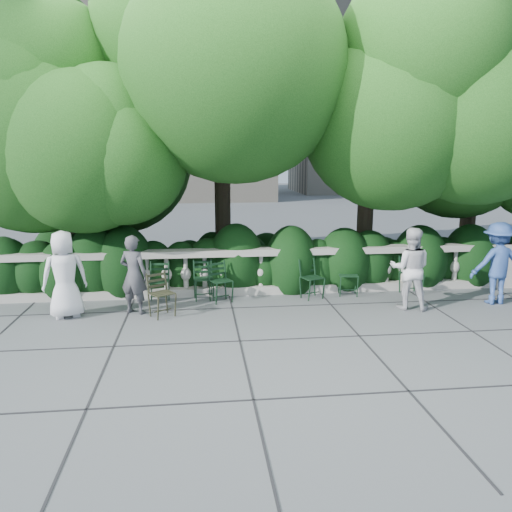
{
  "coord_description": "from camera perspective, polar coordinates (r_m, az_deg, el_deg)",
  "views": [
    {
      "loc": [
        -1.13,
        -8.63,
        2.96
      ],
      "look_at": [
        0.0,
        1.0,
        1.0
      ],
      "focal_mm": 35.0,
      "sensor_mm": 36.0,
      "label": 1
    }
  ],
  "objects": [
    {
      "name": "balustrade",
      "position": [
        10.78,
        -0.49,
        -1.84
      ],
      "size": [
        12.0,
        0.44,
        1.0
      ],
      "color": "#9E998E",
      "rests_on": "ground"
    },
    {
      "name": "chair_weathered",
      "position": [
        9.45,
        -10.18,
        -7.03
      ],
      "size": [
        0.63,
        0.64,
        0.84
      ],
      "primitive_type": null,
      "rotation": [
        0.0,
        0.0,
        0.56
      ],
      "color": "black",
      "rests_on": "ground"
    },
    {
      "name": "chair_a",
      "position": [
        10.32,
        -11.14,
        -5.46
      ],
      "size": [
        0.49,
        0.52,
        0.84
      ],
      "primitive_type": null,
      "rotation": [
        0.0,
        0.0,
        -0.1
      ],
      "color": "black",
      "rests_on": "ground"
    },
    {
      "name": "ground",
      "position": [
        9.2,
        0.73,
        -7.35
      ],
      "size": [
        90.0,
        90.0,
        0.0
      ],
      "primitive_type": "plane",
      "color": "#515559",
      "rests_on": "ground"
    },
    {
      "name": "chair_e",
      "position": [
        11.3,
        17.61,
        -4.31
      ],
      "size": [
        0.51,
        0.54,
        0.84
      ],
      "primitive_type": null,
      "rotation": [
        0.0,
        0.0,
        0.15
      ],
      "color": "black",
      "rests_on": "ground"
    },
    {
      "name": "chair_c",
      "position": [
        10.4,
        -5.86,
        -5.18
      ],
      "size": [
        0.48,
        0.52,
        0.84
      ],
      "primitive_type": null,
      "rotation": [
        0.0,
        0.0,
        0.09
      ],
      "color": "black",
      "rests_on": "ground"
    },
    {
      "name": "chair_f",
      "position": [
        10.51,
        6.83,
        -5.02
      ],
      "size": [
        0.59,
        0.61,
        0.84
      ],
      "primitive_type": null,
      "rotation": [
        0.0,
        0.0,
        0.38
      ],
      "color": "black",
      "rests_on": "ground"
    },
    {
      "name": "shrub_hedge",
      "position": [
        12.06,
        -1.1,
        -2.79
      ],
      "size": [
        15.0,
        2.6,
        1.7
      ],
      "primitive_type": null,
      "color": "black",
      "rests_on": "ground"
    },
    {
      "name": "person_casual_man",
      "position": [
        10.14,
        17.2,
        -1.38
      ],
      "size": [
        0.95,
        0.85,
        1.61
      ],
      "primitive_type": "imported",
      "rotation": [
        0.0,
        0.0,
        2.78
      ],
      "color": "silver",
      "rests_on": "ground"
    },
    {
      "name": "person_woman_grey",
      "position": [
        9.68,
        -13.81,
        -2.07
      ],
      "size": [
        0.65,
        0.56,
        1.51
      ],
      "primitive_type": "imported",
      "rotation": [
        0.0,
        0.0,
        2.72
      ],
      "color": "#434348",
      "rests_on": "ground"
    },
    {
      "name": "person_businessman",
      "position": [
        9.81,
        -21.03,
        -1.98
      ],
      "size": [
        0.93,
        0.76,
        1.63
      ],
      "primitive_type": "imported",
      "rotation": [
        0.0,
        0.0,
        3.49
      ],
      "color": "white",
      "rests_on": "ground"
    },
    {
      "name": "person_older_blue",
      "position": [
        11.14,
        25.85,
        -0.75
      ],
      "size": [
        1.09,
        0.64,
        1.66
      ],
      "primitive_type": "imported",
      "rotation": [
        0.0,
        0.0,
        3.16
      ],
      "color": "#2F4C8D",
      "rests_on": "ground"
    },
    {
      "name": "chair_d",
      "position": [
        10.84,
        10.51,
        -4.62
      ],
      "size": [
        0.52,
        0.55,
        0.84
      ],
      "primitive_type": null,
      "rotation": [
        0.0,
        0.0,
        -0.17
      ],
      "color": "black",
      "rests_on": "ground"
    },
    {
      "name": "tree_canopy",
      "position": [
        12.01,
        2.12,
        16.2
      ],
      "size": [
        15.04,
        6.52,
        6.78
      ],
      "color": "#3F3023",
      "rests_on": "ground"
    },
    {
      "name": "chair_b",
      "position": [
        10.21,
        -3.66,
        -5.45
      ],
      "size": [
        0.59,
        0.61,
        0.84
      ],
      "primitive_type": null,
      "rotation": [
        0.0,
        0.0,
        0.39
      ],
      "color": "black",
      "rests_on": "ground"
    }
  ]
}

